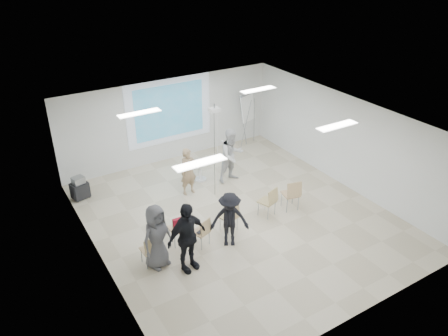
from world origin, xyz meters
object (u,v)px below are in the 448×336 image
audience_left (187,233)px  flipchart_easel (248,108)px  player_left (188,169)px  chair_center (231,216)px  player_right (232,153)px  pedestal_table (200,170)px  laptop (200,230)px  chair_far_left (150,248)px  chair_left_inner (203,230)px  chair_right_far (292,193)px  chair_right_inner (269,200)px  audience_outer (156,233)px  audience_mid (230,216)px  av_cart (80,188)px  chair_left_mid (179,227)px

audience_left → flipchart_easel: bearing=33.8°
player_left → chair_center: 2.47m
player_right → pedestal_table: bearing=142.9°
player_right → laptop: size_ratio=6.61×
pedestal_table → chair_far_left: 4.43m
chair_left_inner → player_right: bearing=25.1°
chair_right_far → flipchart_easel: (1.46, 4.53, 0.95)m
chair_right_inner → audience_outer: bearing=166.5°
chair_right_far → audience_mid: 2.51m
laptop → flipchart_easel: flipchart_easel is taller
pedestal_table → laptop: size_ratio=2.22×
player_right → chair_center: player_right is taller
chair_left_inner → chair_right_far: (3.09, 0.16, 0.09)m
chair_center → audience_outer: size_ratio=0.46×
chair_right_far → av_cart: size_ratio=1.33×
player_right → flipchart_easel: size_ratio=0.97×
player_left → audience_left: size_ratio=0.82×
pedestal_table → chair_right_far: bearing=-64.3°
laptop → chair_right_inner: bearing=162.8°
chair_far_left → audience_left: bearing=-42.2°
chair_right_inner → chair_right_far: bearing=-24.2°
chair_right_far → audience_left: bearing=-156.7°
chair_center → chair_right_inner: size_ratio=0.95×
audience_mid → player_right: bearing=86.2°
player_right → audience_outer: size_ratio=1.06×
chair_left_mid → chair_center: chair_left_mid is taller
pedestal_table → chair_left_mid: (-2.15, -2.78, 0.17)m
flipchart_easel → av_cart: 6.79m
chair_far_left → audience_mid: bearing=-11.2°
chair_right_far → flipchart_easel: flipchart_easel is taller
player_right → laptop: player_right is taller
chair_right_inner → flipchart_easel: bearing=45.1°
player_right → audience_left: size_ratio=0.95×
chair_center → laptop: 1.00m
player_left → chair_far_left: player_left is taller
chair_far_left → laptop: 1.43m
chair_far_left → chair_left_inner: size_ratio=1.01×
player_right → audience_left: audience_left is taller
chair_center → chair_right_far: size_ratio=0.89×
flipchart_easel → chair_left_mid: bearing=-159.3°
flipchart_easel → pedestal_table: bearing=-172.1°
chair_far_left → chair_right_inner: (3.78, 0.23, 0.05)m
av_cart → chair_far_left: bearing=-95.2°
pedestal_table → av_cart: size_ratio=0.92×
player_right → chair_left_mid: bearing=-149.0°
pedestal_table → chair_left_inner: 3.57m
chair_far_left → audience_left: 1.09m
audience_mid → flipchart_easel: (3.91, 4.98, 0.66)m
chair_center → chair_left_inner: bearing=174.8°
chair_far_left → laptop: size_ratio=2.77×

